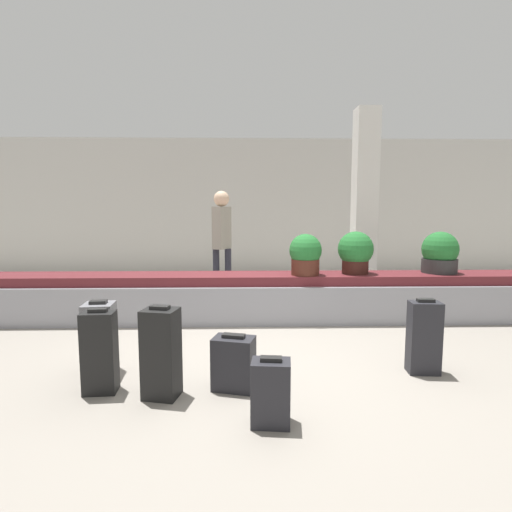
% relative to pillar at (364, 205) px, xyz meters
% --- Properties ---
extents(ground_plane, '(18.00, 18.00, 0.00)m').
position_rel_pillar_xyz_m(ground_plane, '(-1.87, -2.90, -1.60)').
color(ground_plane, gray).
extents(back_wall, '(18.00, 0.06, 3.20)m').
position_rel_pillar_xyz_m(back_wall, '(-1.87, 2.85, 0.00)').
color(back_wall, beige).
rests_on(back_wall, ground_plane).
extents(carousel, '(8.52, 0.76, 0.64)m').
position_rel_pillar_xyz_m(carousel, '(-1.87, -1.31, -1.29)').
color(carousel, gray).
rests_on(carousel, ground_plane).
extents(pillar, '(0.37, 0.37, 3.20)m').
position_rel_pillar_xyz_m(pillar, '(0.00, 0.00, 0.00)').
color(pillar, silver).
rests_on(pillar, ground_plane).
extents(suitcase_0, '(0.29, 0.28, 0.69)m').
position_rel_pillar_xyz_m(suitcase_0, '(-3.37, -3.14, -1.26)').
color(suitcase_0, slate).
rests_on(suitcase_0, ground_plane).
extents(suitcase_1, '(0.29, 0.23, 0.50)m').
position_rel_pillar_xyz_m(suitcase_1, '(-1.84, -4.08, -1.36)').
color(suitcase_1, '#232328').
rests_on(suitcase_1, ground_plane).
extents(suitcase_2, '(0.31, 0.28, 0.76)m').
position_rel_pillar_xyz_m(suitcase_2, '(-2.70, -3.63, -1.23)').
color(suitcase_2, black).
rests_on(suitcase_2, ground_plane).
extents(suitcase_3, '(0.28, 0.21, 0.72)m').
position_rel_pillar_xyz_m(suitcase_3, '(-3.23, -3.54, -1.25)').
color(suitcase_3, black).
rests_on(suitcase_3, ground_plane).
extents(suitcase_4, '(0.39, 0.31, 0.48)m').
position_rel_pillar_xyz_m(suitcase_4, '(-2.12, -3.50, -1.37)').
color(suitcase_4, '#232328').
rests_on(suitcase_4, ground_plane).
extents(suitcase_5, '(0.29, 0.20, 0.71)m').
position_rel_pillar_xyz_m(suitcase_5, '(-0.35, -3.21, -1.26)').
color(suitcase_5, '#232328').
rests_on(suitcase_5, ground_plane).
extents(potted_plant_0, '(0.49, 0.49, 0.59)m').
position_rel_pillar_xyz_m(potted_plant_0, '(-0.49, -1.30, -0.66)').
color(potted_plant_0, '#381914').
rests_on(potted_plant_0, carousel).
extents(potted_plant_1, '(0.44, 0.44, 0.56)m').
position_rel_pillar_xyz_m(potted_plant_1, '(-1.20, -1.41, -0.68)').
color(potted_plant_1, '#4C2319').
rests_on(potted_plant_1, carousel).
extents(potted_plant_2, '(0.49, 0.49, 0.58)m').
position_rel_pillar_xyz_m(potted_plant_2, '(0.72, -1.27, -0.69)').
color(potted_plant_2, '#2D2D2D').
rests_on(potted_plant_2, carousel).
extents(traveler_0, '(0.32, 0.37, 1.83)m').
position_rel_pillar_xyz_m(traveler_0, '(-2.41, -0.14, -0.48)').
color(traveler_0, '#282833').
rests_on(traveler_0, ground_plane).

